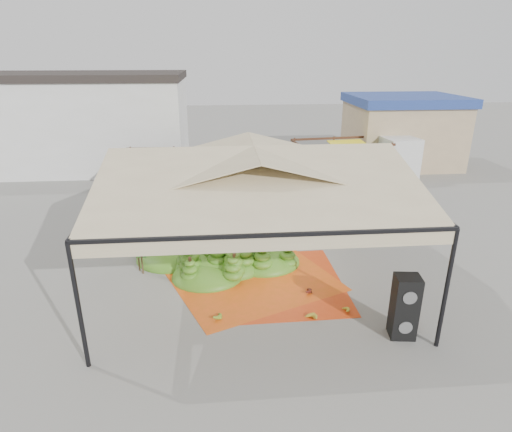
{
  "coord_description": "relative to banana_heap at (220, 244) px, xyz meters",
  "views": [
    {
      "loc": [
        -0.97,
        -11.92,
        6.5
      ],
      "look_at": [
        0.2,
        1.5,
        1.3
      ],
      "focal_mm": 30.0,
      "sensor_mm": 36.0,
      "label": 1
    }
  ],
  "objects": [
    {
      "name": "hand_green",
      "position": [
        -0.18,
        -3.24,
        -0.5
      ],
      "size": [
        0.56,
        0.52,
        0.2
      ],
      "primitive_type": "ellipsoid",
      "rotation": [
        0.0,
        0.0,
        -0.47
      ],
      "color": "#4D851B",
      "rests_on": "ground"
    },
    {
      "name": "banana_heap",
      "position": [
        0.0,
        0.0,
        0.0
      ],
      "size": [
        6.49,
        5.72,
        1.21
      ],
      "primitive_type": "ellipsoid",
      "rotation": [
        0.0,
        0.0,
        -0.22
      ],
      "color": "#327317",
      "rests_on": "ground"
    },
    {
      "name": "building_white",
      "position": [
        -8.97,
        13.18,
        2.11
      ],
      "size": [
        14.3,
        6.3,
        5.4
      ],
      "color": "silver",
      "rests_on": "ground"
    },
    {
      "name": "truck_left",
      "position": [
        -1.18,
        7.44,
        0.72
      ],
      "size": [
        6.31,
        2.38,
        2.14
      ],
      "rotation": [
        0.0,
        0.0,
        -0.04
      ],
      "color": "#4C2719",
      "rests_on": "ground"
    },
    {
      "name": "canopy_tent",
      "position": [
        1.03,
        -0.82,
        2.7
      ],
      "size": [
        8.1,
        8.1,
        4.0
      ],
      "color": "black",
      "rests_on": "ground"
    },
    {
      "name": "hand_red_a",
      "position": [
        2.42,
        -2.2,
        -0.51
      ],
      "size": [
        0.52,
        0.47,
        0.19
      ],
      "primitive_type": "ellipsoid",
      "rotation": [
        0.0,
        0.0,
        -0.32
      ],
      "color": "#5E1D15",
      "rests_on": "ground"
    },
    {
      "name": "ground",
      "position": [
        1.03,
        -0.82,
        -0.6
      ],
      "size": [
        90.0,
        90.0,
        0.0
      ],
      "primitive_type": "plane",
      "color": "slate",
      "rests_on": "ground"
    },
    {
      "name": "tarp_right",
      "position": [
        1.66,
        -1.57,
        -0.6
      ],
      "size": [
        3.94,
        4.13,
        0.01
      ],
      "primitive_type": "cube",
      "rotation": [
        0.0,
        0.0,
        0.02
      ],
      "color": "#D04113",
      "rests_on": "ground"
    },
    {
      "name": "truck_right",
      "position": [
        7.52,
        9.01,
        0.77
      ],
      "size": [
        6.72,
        2.92,
        2.24
      ],
      "rotation": [
        0.0,
        0.0,
        0.11
      ],
      "color": "#522C1B",
      "rests_on": "ground"
    },
    {
      "name": "tarp_left",
      "position": [
        0.86,
        -1.1,
        -0.6
      ],
      "size": [
        5.86,
        5.75,
        0.01
      ],
      "primitive_type": "cube",
      "rotation": [
        0.0,
        0.0,
        0.4
      ],
      "color": "#E54F15",
      "rests_on": "ground"
    },
    {
      "name": "hand_yellow_b",
      "position": [
        2.27,
        -3.56,
        -0.5
      ],
      "size": [
        0.59,
        0.59,
        0.21
      ],
      "primitive_type": "ellipsoid",
      "rotation": [
        0.0,
        0.0,
        0.75
      ],
      "color": "gold",
      "rests_on": "ground"
    },
    {
      "name": "hand_red_b",
      "position": [
        4.73,
        -3.92,
        -0.49
      ],
      "size": [
        0.55,
        0.47,
        0.23
      ],
      "primitive_type": "ellipsoid",
      "rotation": [
        0.0,
        0.0,
        0.13
      ],
      "color": "maroon",
      "rests_on": "ground"
    },
    {
      "name": "banana_leaves",
      "position": [
        -2.67,
        -0.87,
        -0.6
      ],
      "size": [
        0.96,
        1.36,
        3.7
      ],
      "primitive_type": null,
      "color": "#20701D",
      "rests_on": "ground"
    },
    {
      "name": "hand_yellow_a",
      "position": [
        3.24,
        -3.26,
        -0.52
      ],
      "size": [
        0.41,
        0.35,
        0.17
      ],
      "primitive_type": "ellipsoid",
      "rotation": [
        0.0,
        0.0,
        0.12
      ],
      "color": "gold",
      "rests_on": "ground"
    },
    {
      "name": "building_tan",
      "position": [
        11.03,
        12.18,
        1.47
      ],
      "size": [
        6.3,
        5.3,
        4.1
      ],
      "color": "tan",
      "rests_on": "ground"
    },
    {
      "name": "vendor",
      "position": [
        3.2,
        3.67,
        0.34
      ],
      "size": [
        0.81,
        0.68,
        1.89
      ],
      "primitive_type": "imported",
      "rotation": [
        0.0,
        0.0,
        3.53
      ],
      "color": "gray",
      "rests_on": "ground"
    },
    {
      "name": "hanging_bunches",
      "position": [
        0.79,
        -0.58,
        2.02
      ],
      "size": [
        3.24,
        0.24,
        0.2
      ],
      "color": "#527318",
      "rests_on": "ground"
    },
    {
      "name": "speaker_stack",
      "position": [
        4.35,
        -4.37,
        0.21
      ],
      "size": [
        0.65,
        0.58,
        1.62
      ],
      "rotation": [
        0.0,
        0.0,
        -0.13
      ],
      "color": "black",
      "rests_on": "ground"
    }
  ]
}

